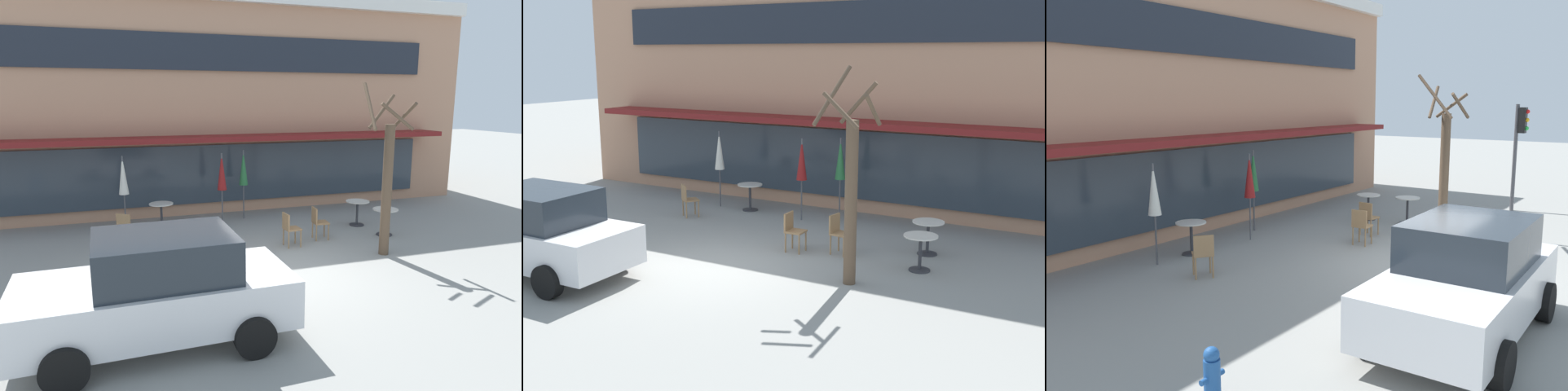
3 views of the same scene
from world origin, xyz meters
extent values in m
plane|color=gray|center=(0.00, 0.00, 0.00)|extent=(80.00, 80.00, 0.00)
cube|color=tan|center=(0.00, 10.00, 3.60)|extent=(18.49, 8.00, 7.21)
cube|color=maroon|center=(0.00, 5.45, 2.55)|extent=(15.71, 1.10, 0.16)
cube|color=#1E232D|center=(0.00, 5.94, 5.19)|extent=(14.79, 0.10, 1.10)
cube|color=#2D3842|center=(0.00, 5.94, 1.35)|extent=(14.79, 0.10, 1.90)
cylinder|color=#333338|center=(3.53, 3.13, 0.01)|extent=(0.44, 0.44, 0.03)
cylinder|color=#333338|center=(3.53, 3.13, 0.38)|extent=(0.07, 0.07, 0.70)
cylinder|color=silver|center=(3.53, 3.13, 0.74)|extent=(0.70, 0.70, 0.03)
cylinder|color=#333338|center=(3.74, 1.97, 0.01)|extent=(0.44, 0.44, 0.03)
cylinder|color=#333338|center=(3.74, 1.97, 0.38)|extent=(0.07, 0.07, 0.70)
cylinder|color=silver|center=(3.74, 1.97, 0.74)|extent=(0.70, 0.70, 0.03)
cylinder|color=#333338|center=(-2.14, 4.65, 0.01)|extent=(0.44, 0.44, 0.03)
cylinder|color=#333338|center=(-2.14, 4.65, 0.38)|extent=(0.07, 0.07, 0.70)
cylinder|color=silver|center=(-2.14, 4.65, 0.74)|extent=(0.70, 0.70, 0.03)
cylinder|color=#4C4C51|center=(-3.16, 4.64, 1.10)|extent=(0.04, 0.04, 2.20)
cone|color=silver|center=(-3.16, 4.64, 1.65)|extent=(0.28, 0.28, 1.10)
cylinder|color=#4C4C51|center=(-0.35, 4.41, 1.10)|extent=(0.04, 0.04, 2.20)
cone|color=maroon|center=(-0.35, 4.41, 1.65)|extent=(0.28, 0.28, 1.10)
cylinder|color=#4C4C51|center=(0.50, 5.00, 1.10)|extent=(0.04, 0.04, 2.20)
cone|color=#286B38|center=(0.50, 5.00, 1.65)|extent=(0.28, 0.28, 1.10)
cylinder|color=#9E754C|center=(-3.19, 3.48, 0.23)|extent=(0.04, 0.04, 0.45)
cylinder|color=#9E754C|center=(-2.92, 3.28, 0.23)|extent=(0.04, 0.04, 0.45)
cylinder|color=#9E754C|center=(-3.39, 3.20, 0.23)|extent=(0.04, 0.04, 0.45)
cylinder|color=#9E754C|center=(-3.12, 3.00, 0.23)|extent=(0.04, 0.04, 0.45)
cube|color=#9E754C|center=(-3.16, 3.24, 0.47)|extent=(0.56, 0.56, 0.04)
cube|color=#9E754C|center=(-3.26, 3.10, 0.69)|extent=(0.35, 0.27, 0.40)
cylinder|color=#9E754C|center=(2.05, 2.34, 0.23)|extent=(0.04, 0.04, 0.45)
cylinder|color=#9E754C|center=(2.01, 2.00, 0.23)|extent=(0.04, 0.04, 0.45)
cylinder|color=#9E754C|center=(1.71, 2.38, 0.23)|extent=(0.04, 0.04, 0.45)
cylinder|color=#9E754C|center=(1.67, 2.04, 0.23)|extent=(0.04, 0.04, 0.45)
cube|color=#9E754C|center=(1.86, 2.19, 0.47)|extent=(0.44, 0.44, 0.04)
cube|color=#9E754C|center=(1.68, 2.21, 0.69)|extent=(0.09, 0.40, 0.40)
cylinder|color=#9E754C|center=(1.05, 2.03, 0.23)|extent=(0.04, 0.04, 0.45)
cylinder|color=#9E754C|center=(1.07, 1.69, 0.23)|extent=(0.04, 0.04, 0.45)
cylinder|color=#9E754C|center=(0.71, 2.02, 0.23)|extent=(0.04, 0.04, 0.45)
cylinder|color=#9E754C|center=(0.73, 1.68, 0.23)|extent=(0.04, 0.04, 0.45)
cube|color=#9E754C|center=(0.89, 1.85, 0.47)|extent=(0.42, 0.42, 0.04)
cube|color=#9E754C|center=(0.71, 1.85, 0.69)|extent=(0.06, 0.40, 0.40)
cube|color=silver|center=(-2.95, -2.03, 0.70)|extent=(4.23, 1.86, 0.76)
cube|color=#232B33|center=(-2.80, -2.03, 1.42)|extent=(2.12, 1.63, 0.68)
cylinder|color=black|center=(-4.24, -2.95, 0.32)|extent=(0.64, 0.23, 0.64)
cylinder|color=black|center=(-4.27, -1.15, 0.32)|extent=(0.64, 0.23, 0.64)
cylinder|color=black|center=(-1.64, -2.91, 0.32)|extent=(0.64, 0.23, 0.64)
cylinder|color=black|center=(-1.66, -1.11, 0.32)|extent=(0.64, 0.23, 0.64)
cylinder|color=brown|center=(2.80, 0.55, 1.59)|extent=(0.24, 0.24, 3.19)
cylinder|color=brown|center=(3.19, 0.58, 3.38)|extent=(0.13, 0.83, 0.65)
cylinder|color=brown|center=(2.76, 0.89, 3.47)|extent=(0.74, 0.16, 0.82)
cylinder|color=brown|center=(2.31, 0.68, 3.61)|extent=(0.35, 1.06, 1.10)
cylinder|color=brown|center=(2.73, 0.18, 3.38)|extent=(0.81, 0.24, 0.65)
cylinder|color=#47474C|center=(7.41, 0.00, 1.70)|extent=(0.12, 0.12, 3.40)
cube|color=black|center=(7.41, -0.18, 2.90)|extent=(0.26, 0.20, 0.80)
sphere|color=red|center=(7.41, -0.31, 3.17)|extent=(0.13, 0.13, 0.13)
sphere|color=gold|center=(7.41, -0.31, 2.91)|extent=(0.13, 0.13, 0.13)
sphere|color=green|center=(7.41, -0.31, 2.65)|extent=(0.13, 0.13, 0.13)
cylinder|color=#1E4C8C|center=(-6.48, -0.29, 0.28)|extent=(0.20, 0.20, 0.55)
sphere|color=#1E4C8C|center=(-6.48, -0.29, 0.61)|extent=(0.19, 0.19, 0.19)
cylinder|color=#1E4C8C|center=(-6.61, -0.29, 0.33)|extent=(0.10, 0.07, 0.07)
cylinder|color=#1E4C8C|center=(-6.35, -0.29, 0.33)|extent=(0.10, 0.07, 0.07)
camera|label=1|loc=(-3.53, -8.91, 3.76)|focal=32.00mm
camera|label=2|loc=(7.72, -10.52, 4.40)|focal=45.00mm
camera|label=3|loc=(-10.72, -4.60, 3.49)|focal=38.00mm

